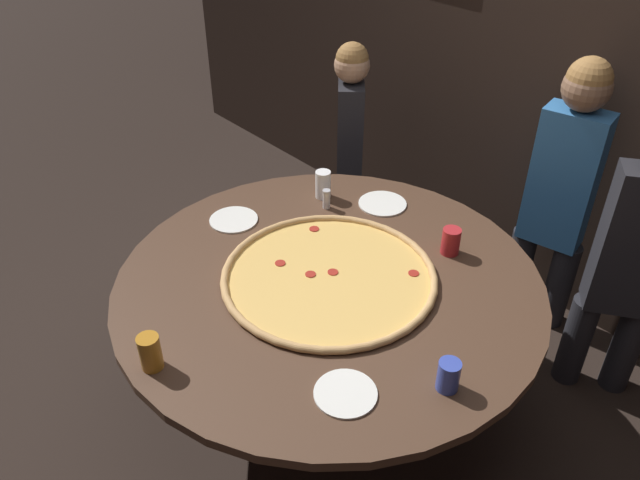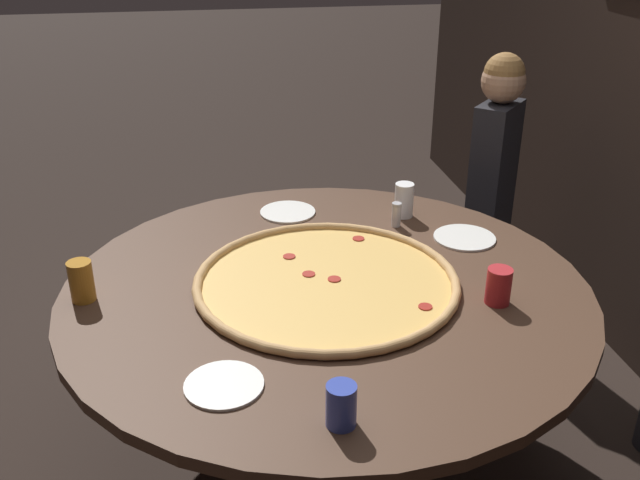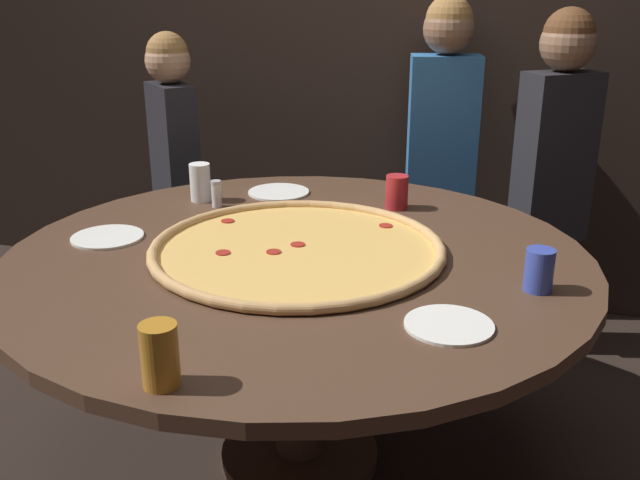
# 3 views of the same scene
# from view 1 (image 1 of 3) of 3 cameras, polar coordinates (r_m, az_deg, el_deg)

# --- Properties ---
(ground_plane) EXTENTS (24.00, 24.00, 0.00)m
(ground_plane) POSITION_cam_1_polar(r_m,az_deg,el_deg) (3.08, 0.71, -14.35)
(ground_plane) COLOR black
(back_wall) EXTENTS (6.40, 0.08, 2.60)m
(back_wall) POSITION_cam_1_polar(r_m,az_deg,el_deg) (3.35, 20.82, 14.94)
(back_wall) COLOR black
(back_wall) RESTS_ON ground_plane
(dining_table) EXTENTS (1.75, 1.75, 0.74)m
(dining_table) POSITION_cam_1_polar(r_m,az_deg,el_deg) (2.63, 0.80, -5.46)
(dining_table) COLOR #4C3323
(dining_table) RESTS_ON ground_plane
(giant_pizza) EXTENTS (0.89, 0.89, 0.03)m
(giant_pizza) POSITION_cam_1_polar(r_m,az_deg,el_deg) (2.55, 0.86, -3.27)
(giant_pizza) COLOR #EAB75B
(giant_pizza) RESTS_ON dining_table
(drink_cup_far_right) EXTENTS (0.08, 0.08, 0.14)m
(drink_cup_far_right) POSITION_cam_1_polar(r_m,az_deg,el_deg) (3.06, 0.28, 5.11)
(drink_cup_far_right) COLOR white
(drink_cup_far_right) RESTS_ON dining_table
(drink_cup_near_right) EXTENTS (0.08, 0.08, 0.12)m
(drink_cup_near_right) POSITION_cam_1_polar(r_m,az_deg,el_deg) (2.73, 11.87, -0.11)
(drink_cup_near_right) COLOR #B22328
(drink_cup_near_right) RESTS_ON dining_table
(drink_cup_near_left) EXTENTS (0.08, 0.08, 0.11)m
(drink_cup_near_left) POSITION_cam_1_polar(r_m,az_deg,el_deg) (2.14, 11.66, -12.04)
(drink_cup_near_left) COLOR #384CB7
(drink_cup_near_left) RESTS_ON dining_table
(drink_cup_centre_back) EXTENTS (0.08, 0.08, 0.14)m
(drink_cup_centre_back) POSITION_cam_1_polar(r_m,az_deg,el_deg) (2.23, -15.27, -9.88)
(drink_cup_centre_back) COLOR #BC7A23
(drink_cup_centre_back) RESTS_ON dining_table
(white_plate_beside_cup) EXTENTS (0.21, 0.21, 0.01)m
(white_plate_beside_cup) POSITION_cam_1_polar(r_m,az_deg,el_deg) (2.12, 2.34, -13.83)
(white_plate_beside_cup) COLOR white
(white_plate_beside_cup) RESTS_ON dining_table
(white_plate_near_front) EXTENTS (0.23, 0.23, 0.01)m
(white_plate_near_front) POSITION_cam_1_polar(r_m,az_deg,el_deg) (3.04, 5.73, 3.33)
(white_plate_near_front) COLOR white
(white_plate_near_front) RESTS_ON dining_table
(white_plate_far_back) EXTENTS (0.23, 0.23, 0.01)m
(white_plate_far_back) POSITION_cam_1_polar(r_m,az_deg,el_deg) (2.94, -7.90, 1.85)
(white_plate_far_back) COLOR white
(white_plate_far_back) RESTS_ON dining_table
(condiment_shaker) EXTENTS (0.04, 0.04, 0.10)m
(condiment_shaker) POSITION_cam_1_polar(r_m,az_deg,el_deg) (2.98, 0.59, 3.78)
(condiment_shaker) COLOR silver
(condiment_shaker) RESTS_ON dining_table
(diner_far_right) EXTENTS (0.36, 0.31, 1.41)m
(diner_far_right) POSITION_cam_1_polar(r_m,az_deg,el_deg) (2.94, 26.84, -0.68)
(diner_far_right) COLOR #232328
(diner_far_right) RESTS_ON ground_plane
(diner_side_left) EXTENTS (0.32, 0.31, 1.30)m
(diner_side_left) POSITION_cam_1_polar(r_m,az_deg,el_deg) (3.66, 2.74, 9.18)
(diner_side_left) COLOR #232328
(diner_side_left) RESTS_ON ground_plane
(diner_far_left) EXTENTS (0.38, 0.22, 1.45)m
(diner_far_left) POSITION_cam_1_polar(r_m,az_deg,el_deg) (3.25, 21.25, 4.75)
(diner_far_left) COLOR #232328
(diner_far_left) RESTS_ON ground_plane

